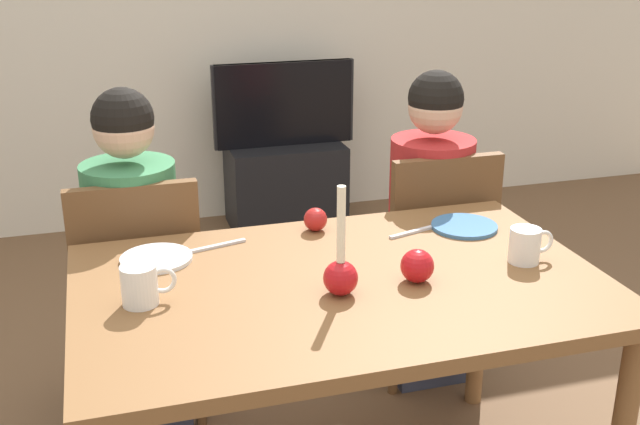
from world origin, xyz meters
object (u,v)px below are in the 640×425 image
chair_right (431,252)px  plate_left (156,258)px  chair_left (138,288)px  mug_left (141,285)px  apple_by_left_plate (315,219)px  person_left_child (136,268)px  tv_stand (285,185)px  tv (284,104)px  dining_table (341,308)px  person_right_child (429,234)px  apple_near_candle (417,266)px  candle_centerpiece (341,272)px  mug_right (526,245)px  plate_right (464,226)px

chair_right → plate_left: 1.09m
chair_left → mug_left: 0.66m
apple_by_left_plate → person_left_child: bearing=152.6°
chair_right → mug_left: bearing=-150.6°
person_left_child → tv_stand: bearing=61.0°
mug_left → apple_by_left_plate: (0.55, 0.35, -0.02)m
tv_stand → tv: size_ratio=0.81×
dining_table → person_right_child: bearing=49.5°
tv_stand → apple_near_candle: apple_near_candle is taller
candle_centerpiece → plate_left: 0.56m
mug_left → chair_right: bearing=29.4°
apple_near_candle → chair_right: bearing=62.0°
mug_left → mug_right: 1.05m
person_right_child → candle_centerpiece: 0.95m
chair_left → person_right_child: size_ratio=0.77×
chair_left → person_right_child: bearing=1.8°
dining_table → tv: size_ratio=1.77×
plate_left → apple_near_candle: 0.73m
person_left_child → mug_left: size_ratio=8.54×
person_right_child → apple_near_candle: person_right_child is taller
chair_right → tv: size_ratio=1.14×
person_left_child → mug_left: 0.67m
plate_right → apple_near_candle: 0.43m
chair_left → candle_centerpiece: size_ratio=3.09×
candle_centerpiece → mug_left: bearing=169.9°
tv → apple_near_candle: tv is taller
dining_table → plate_left: size_ratio=6.93×
dining_table → plate_right: plate_right is taller
person_left_child → plate_left: 0.42m
tv → mug_left: bearing=-112.1°
candle_centerpiece → plate_left: (-0.43, 0.35, -0.06)m
person_left_child → tv: size_ratio=1.48×
chair_left → mug_right: 1.25m
chair_left → chair_right: same height
person_left_child → tv_stand: 1.93m
plate_right → apple_by_left_plate: (-0.45, 0.11, 0.03)m
plate_right → apple_near_candle: apple_near_candle is taller
tv → apple_near_candle: size_ratio=8.82×
person_right_child → candle_centerpiece: size_ratio=4.02×
apple_near_candle → person_left_child: bearing=134.6°
person_left_child → mug_right: bearing=-33.0°
tv → mug_right: bearing=-87.2°
mug_left → person_left_child: bearing=88.9°
chair_right → tv_stand: size_ratio=1.41×
person_right_child → mug_left: 1.26m
dining_table → apple_by_left_plate: bearing=84.8°
person_right_child → mug_left: person_right_child is taller
mug_right → plate_left: bearing=163.1°
apple_by_left_plate → tv_stand: bearing=78.9°
chair_left → apple_by_left_plate: (0.54, -0.25, 0.27)m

